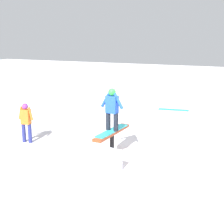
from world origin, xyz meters
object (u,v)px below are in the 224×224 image
Objects in this scene: main_rider_on_rail at (112,111)px; loose_snowboard_cyan at (174,110)px; rail_feature at (112,136)px; bystander_orange at (26,121)px.

main_rider_on_rail is 6.96m from loose_snowboard_cyan.
main_rider_on_rail reaches higher than rail_feature.
rail_feature is 6.84m from loose_snowboard_cyan.
rail_feature is at bearing -4.48° from bystander_orange.
rail_feature reaches higher than loose_snowboard_cyan.
rail_feature is 1.20× the size of main_rider_on_rail.
bystander_orange is at bearing 96.43° from main_rider_on_rail.
rail_feature is at bearing 0.00° from main_rider_on_rail.
loose_snowboard_cyan is (6.79, -0.49, -1.44)m from main_rider_on_rail.
loose_snowboard_cyan is (6.73, -3.72, -0.77)m from bystander_orange.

